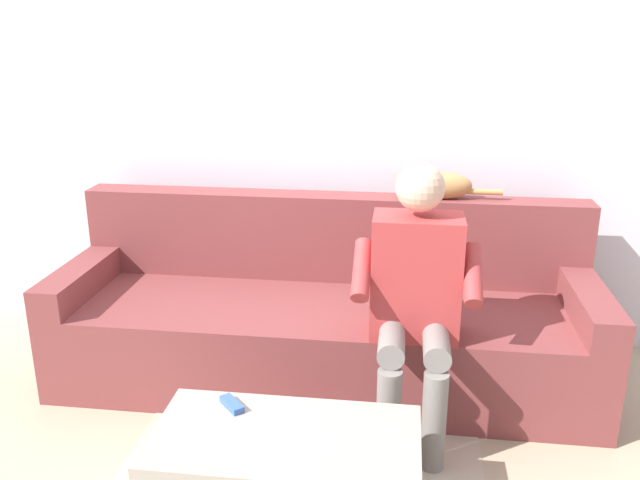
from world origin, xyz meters
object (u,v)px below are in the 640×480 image
(couch, at_px, (325,320))
(person_solo_seated, at_px, (416,289))
(cat_on_backrest, at_px, (435,184))
(remote_blue, at_px, (232,404))

(couch, distance_m, person_solo_seated, 0.70)
(person_solo_seated, bearing_deg, couch, -44.20)
(person_solo_seated, relative_size, cat_on_backrest, 2.24)
(person_solo_seated, bearing_deg, cat_on_backrest, -97.17)
(couch, height_order, person_solo_seated, person_solo_seated)
(couch, distance_m, remote_blue, 1.00)
(person_solo_seated, distance_m, remote_blue, 0.90)
(couch, height_order, cat_on_backrest, cat_on_backrest)
(person_solo_seated, bearing_deg, remote_blue, 40.18)
(couch, xyz_separation_m, person_solo_seated, (-0.43, 0.42, 0.36))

